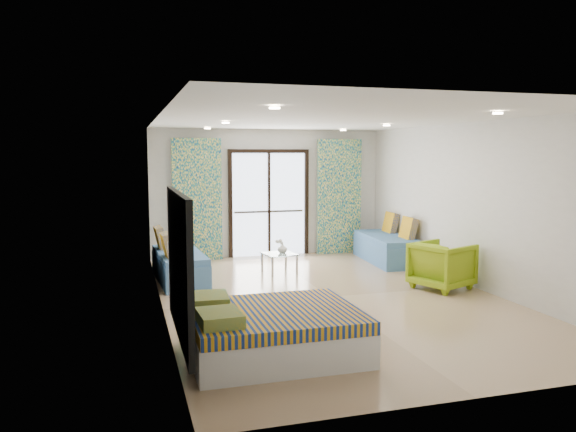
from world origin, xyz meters
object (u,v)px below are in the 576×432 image
object	(u,v)px
daybed_left	(179,265)
armchair	(442,263)
coffee_table	(279,255)
daybed_right	(387,247)
bed	(272,331)

from	to	relation	value
daybed_left	armchair	xyz separation A→B (m)	(4.06, -1.73, 0.14)
daybed_left	armchair	distance (m)	4.41
coffee_table	daybed_right	bearing A→B (deg)	10.50
daybed_right	armchair	bearing A→B (deg)	-89.76
bed	daybed_left	xyz separation A→B (m)	(-0.64, 3.89, 0.02)
daybed_left	coffee_table	distance (m)	1.85
bed	daybed_right	xyz separation A→B (m)	(3.59, 4.50, 0.04)
bed	daybed_left	world-z (taller)	daybed_left
bed	coffee_table	world-z (taller)	coffee_table
daybed_left	armchair	world-z (taller)	daybed_left
bed	coffee_table	distance (m)	4.23
daybed_left	coffee_table	world-z (taller)	daybed_left
bed	armchair	distance (m)	4.04
daybed_right	coffee_table	xyz separation A→B (m)	(-2.39, -0.44, 0.03)
bed	daybed_right	bearing A→B (deg)	51.39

